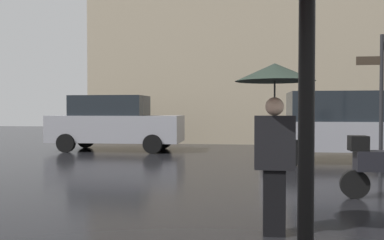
% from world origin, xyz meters
% --- Properties ---
extents(pedestrian_with_umbrella, '(0.90, 0.90, 1.95)m').
position_xyz_m(pedestrian_with_umbrella, '(-0.44, 1.81, 1.50)').
color(pedestrian_with_umbrella, black).
rests_on(pedestrian_with_umbrella, ground).
extents(parked_scooter, '(1.41, 0.32, 1.23)m').
position_xyz_m(parked_scooter, '(1.40, 3.92, 0.56)').
color(parked_scooter, black).
rests_on(parked_scooter, ground).
extents(parked_car_right, '(4.48, 1.97, 1.91)m').
position_xyz_m(parked_car_right, '(1.81, 8.72, 0.97)').
color(parked_car_right, gray).
rests_on(parked_car_right, ground).
extents(parked_car_distant, '(4.55, 1.88, 1.91)m').
position_xyz_m(parked_car_distant, '(-5.30, 10.86, 0.97)').
color(parked_car_distant, gray).
rests_on(parked_car_distant, ground).
extents(street_signpost, '(1.08, 0.08, 3.02)m').
position_xyz_m(street_signpost, '(2.10, 6.26, 1.83)').
color(street_signpost, black).
rests_on(street_signpost, ground).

